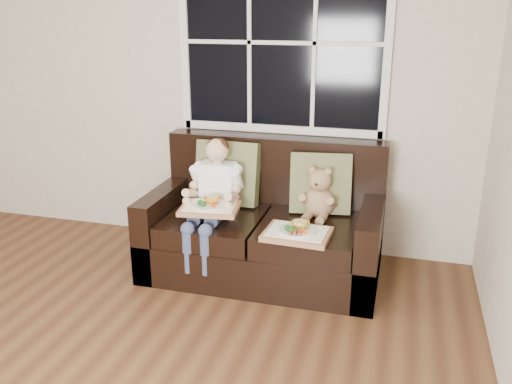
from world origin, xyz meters
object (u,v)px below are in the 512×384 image
(loveseat, at_px, (265,231))
(child, at_px, (214,190))
(teddy_bear, at_px, (319,196))
(tray_left, at_px, (210,207))
(tray_right, at_px, (297,233))

(loveseat, relative_size, child, 2.00)
(loveseat, xyz_separation_m, teddy_bear, (0.39, 0.05, 0.30))
(child, bearing_deg, tray_left, -80.03)
(tray_left, bearing_deg, child, 92.59)
(child, height_order, teddy_bear, child)
(child, height_order, tray_left, child)
(tray_left, bearing_deg, tray_right, -13.66)
(tray_right, bearing_deg, teddy_bear, 82.81)
(child, relative_size, tray_left, 1.94)
(loveseat, height_order, tray_right, loveseat)
(loveseat, distance_m, child, 0.50)
(child, bearing_deg, teddy_bear, 12.51)
(teddy_bear, bearing_deg, loveseat, -167.61)
(teddy_bear, bearing_deg, child, -162.06)
(loveseat, bearing_deg, child, -161.72)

